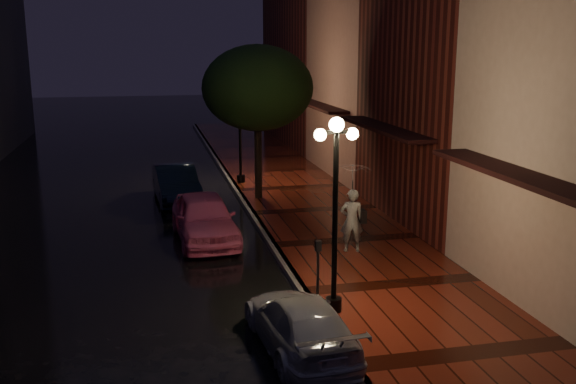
{
  "coord_description": "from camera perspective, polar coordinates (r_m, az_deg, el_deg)",
  "views": [
    {
      "loc": [
        -3.53,
        -17.77,
        5.94
      ],
      "look_at": [
        0.74,
        1.39,
        1.4
      ],
      "focal_mm": 40.0,
      "sensor_mm": 36.0,
      "label": 1
    }
  ],
  "objects": [
    {
      "name": "pink_car",
      "position": [
        19.85,
        -7.44,
        -2.28
      ],
      "size": [
        1.98,
        4.42,
        1.48
      ],
      "primitive_type": "imported",
      "rotation": [
        0.0,
        0.0,
        0.06
      ],
      "color": "#E05C89",
      "rests_on": "ground"
    },
    {
      "name": "ground",
      "position": [
        19.06,
        -1.26,
        -5.14
      ],
      "size": [
        120.0,
        120.0,
        0.0
      ],
      "primitive_type": "plane",
      "color": "black",
      "rests_on": "ground"
    },
    {
      "name": "silver_car",
      "position": [
        12.9,
        1.1,
        -11.62
      ],
      "size": [
        1.88,
        3.97,
        1.12
      ],
      "primitive_type": "imported",
      "rotation": [
        0.0,
        0.0,
        3.22
      ],
      "color": "#A3A2A9",
      "rests_on": "ground"
    },
    {
      "name": "storefront_extra",
      "position": [
        39.22,
        3.08,
        11.63
      ],
      "size": [
        5.0,
        12.0,
        10.0
      ],
      "primitive_type": "cube",
      "color": "#511914",
      "rests_on": "ground"
    },
    {
      "name": "navy_car",
      "position": [
        24.94,
        -9.92,
        0.7
      ],
      "size": [
        1.8,
        4.36,
        1.4
      ],
      "primitive_type": "imported",
      "rotation": [
        0.0,
        0.0,
        0.07
      ],
      "color": "black",
      "rests_on": "ground"
    },
    {
      "name": "street_tree",
      "position": [
        24.18,
        -2.7,
        8.99
      ],
      "size": [
        4.16,
        4.16,
        5.8
      ],
      "color": "black",
      "rests_on": "sidewalk"
    },
    {
      "name": "streetlamp_near",
      "position": [
        13.76,
        4.22,
        -1.06
      ],
      "size": [
        0.96,
        0.36,
        4.31
      ],
      "color": "black",
      "rests_on": "sidewalk"
    },
    {
      "name": "streetlamp_far",
      "position": [
        27.25,
        -4.3,
        5.95
      ],
      "size": [
        0.96,
        0.36,
        4.31
      ],
      "color": "black",
      "rests_on": "sidewalk"
    },
    {
      "name": "woman_with_umbrella",
      "position": [
        18.09,
        5.76,
        -0.15
      ],
      "size": [
        1.06,
        1.08,
        2.55
      ],
      "rotation": [
        0.0,
        0.0,
        2.96
      ],
      "color": "silver",
      "rests_on": "sidewalk"
    },
    {
      "name": "sidewalk",
      "position": [
        19.58,
        5.23,
        -4.46
      ],
      "size": [
        4.5,
        60.0,
        0.15
      ],
      "primitive_type": "cube",
      "color": "#40140B",
      "rests_on": "ground"
    },
    {
      "name": "storefront_far",
      "position": [
        29.73,
        8.33,
        10.11
      ],
      "size": [
        5.0,
        8.0,
        9.0
      ],
      "primitive_type": "cube",
      "color": "#8C5951",
      "rests_on": "ground"
    },
    {
      "name": "storefront_mid",
      "position": [
        22.4,
        15.8,
        11.42
      ],
      "size": [
        5.0,
        8.0,
        11.0
      ],
      "primitive_type": "cube",
      "color": "#511914",
      "rests_on": "ground"
    },
    {
      "name": "parking_meter",
      "position": [
        14.72,
        2.68,
        -6.47
      ],
      "size": [
        0.14,
        0.11,
        1.45
      ],
      "rotation": [
        0.0,
        0.0,
        0.11
      ],
      "color": "black",
      "rests_on": "sidewalk"
    },
    {
      "name": "curb",
      "position": [
        19.04,
        -1.26,
        -4.92
      ],
      "size": [
        0.25,
        60.0,
        0.15
      ],
      "primitive_type": "cube",
      "color": "#595451",
      "rests_on": "ground"
    }
  ]
}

